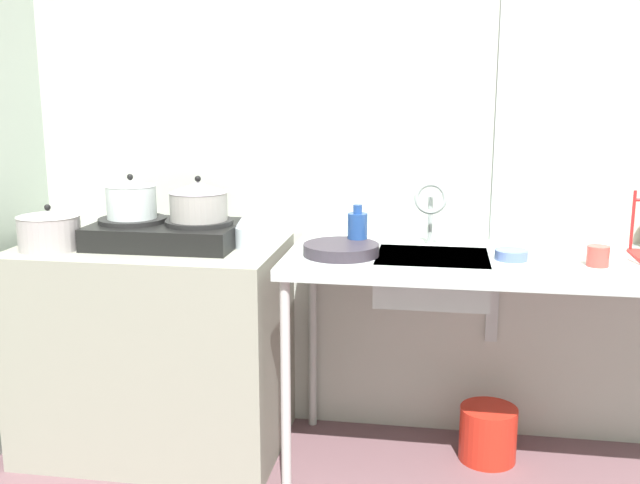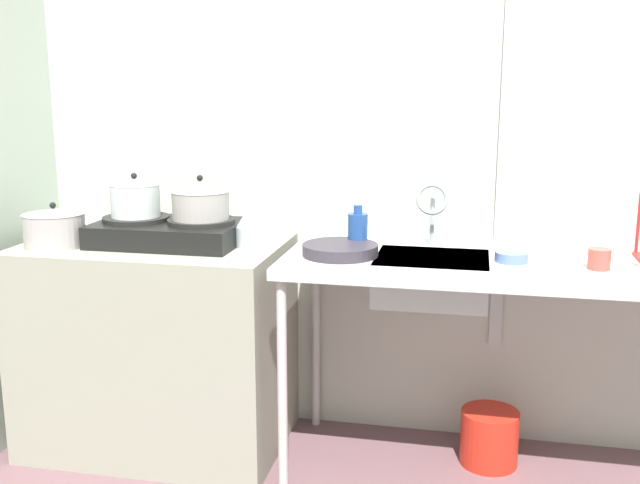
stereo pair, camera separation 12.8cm
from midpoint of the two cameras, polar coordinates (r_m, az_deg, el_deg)
The scene contains 16 objects.
wall_back at distance 3.07m, azimuth 15.95°, elevation 10.13°, with size 4.77×0.10×2.78m, color #B6BBAF.
wall_metal_strip at distance 3.01m, azimuth 15.58°, elevation 12.78°, with size 0.05×0.01×2.23m, color #B0BDB9.
counter_concrete at distance 3.12m, azimuth -11.17°, elevation -7.75°, with size 1.02×0.64×0.85m, color gray.
counter_sink at distance 2.78m, azimuth 15.59°, elevation -2.51°, with size 1.63×0.64×0.85m.
stove at distance 2.97m, azimuth -10.37°, elevation 0.81°, with size 0.57×0.37×0.11m.
pot_on_left_burner at distance 3.00m, azimuth -12.89°, elevation 3.36°, with size 0.20×0.20×0.17m.
pot_on_right_burner at distance 2.90m, azimuth -7.95°, elevation 3.23°, with size 0.22×0.22×0.17m.
pot_beside_stove at distance 3.03m, azimuth -18.67°, elevation 1.07°, with size 0.24×0.24×0.17m.
percolator at distance 2.86m, azimuth -4.18°, elevation 1.10°, with size 0.11×0.11×0.16m.
sink_basin at distance 2.76m, azimuth 9.91°, elevation -2.78°, with size 0.41×0.35×0.16m, color #B0BDB9.
faucet at distance 2.87m, azimuth 9.92°, elevation 2.91°, with size 0.13×0.07×0.25m.
frying_pan at distance 2.73m, azimuth 2.91°, elevation -0.61°, with size 0.28×0.28×0.04m, color #312B34.
cup_by_rack at distance 2.72m, azimuth 22.00°, elevation -1.23°, with size 0.08×0.08×0.07m, color #C3453C.
small_bowl_on_drainboard at distance 2.73m, azimuth 15.91°, elevation -1.12°, with size 0.12×0.12×0.04m, color #566DAE.
bottle_by_sink at distance 2.81m, azimuth 4.23°, elevation 0.85°, with size 0.08×0.08×0.17m.
bucket_on_floor at distance 3.10m, azimuth 14.12°, elevation -14.40°, with size 0.23×0.23×0.22m, color red.
Camera 2 is at (-0.14, -1.47, 1.47)m, focal length 41.50 mm.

